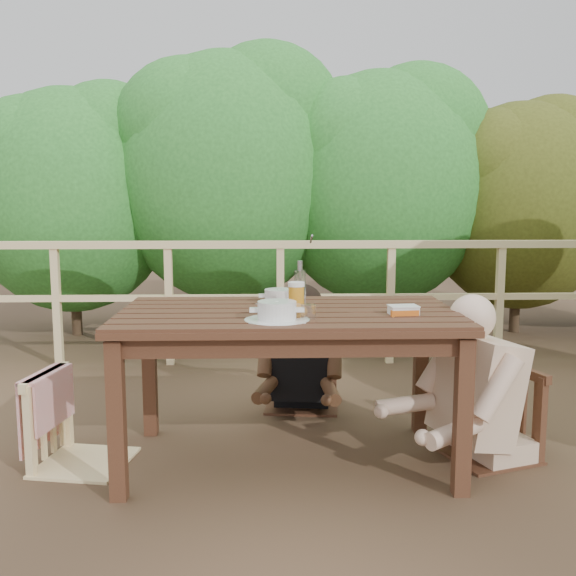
{
  "coord_description": "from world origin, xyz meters",
  "views": [
    {
      "loc": [
        -0.1,
        -3.22,
        1.36
      ],
      "look_at": [
        0.0,
        0.05,
        0.9
      ],
      "focal_mm": 40.59,
      "sensor_mm": 36.0,
      "label": 1
    }
  ],
  "objects_px": {
    "table": "(288,388)",
    "diner_right": "(497,323)",
    "soup_far": "(279,297)",
    "bread_roll": "(293,311)",
    "beer_glass": "(296,298)",
    "butter_tub": "(403,312)",
    "chair_right": "(489,374)",
    "chair_left": "(82,379)",
    "woman": "(302,311)",
    "tumbler": "(309,313)",
    "chair_far": "(303,336)",
    "soup_near": "(277,312)",
    "bottle": "(300,285)"
  },
  "relations": [
    {
      "from": "table",
      "to": "diner_right",
      "type": "xyz_separation_m",
      "value": [
        1.08,
        0.04,
        0.33
      ]
    },
    {
      "from": "soup_far",
      "to": "bread_roll",
      "type": "height_order",
      "value": "soup_far"
    },
    {
      "from": "bread_roll",
      "to": "beer_glass",
      "type": "distance_m",
      "value": 0.17
    },
    {
      "from": "beer_glass",
      "to": "butter_tub",
      "type": "bearing_deg",
      "value": -14.06
    },
    {
      "from": "chair_right",
      "to": "bread_roll",
      "type": "xyz_separation_m",
      "value": [
        -1.03,
        -0.22,
        0.38
      ]
    },
    {
      "from": "diner_right",
      "to": "soup_far",
      "type": "bearing_deg",
      "value": 60.86
    },
    {
      "from": "chair_left",
      "to": "woman",
      "type": "height_order",
      "value": "woman"
    },
    {
      "from": "woman",
      "to": "beer_glass",
      "type": "xyz_separation_m",
      "value": [
        -0.08,
        -0.93,
        0.23
      ]
    },
    {
      "from": "woman",
      "to": "tumbler",
      "type": "xyz_separation_m",
      "value": [
        -0.03,
        -1.16,
        0.19
      ]
    },
    {
      "from": "chair_far",
      "to": "tumbler",
      "type": "relative_size",
      "value": 11.01
    },
    {
      "from": "soup_near",
      "to": "chair_left",
      "type": "bearing_deg",
      "value": 166.14
    },
    {
      "from": "diner_right",
      "to": "soup_near",
      "type": "height_order",
      "value": "diner_right"
    },
    {
      "from": "diner_right",
      "to": "soup_near",
      "type": "bearing_deg",
      "value": 85.43
    },
    {
      "from": "chair_left",
      "to": "diner_right",
      "type": "relative_size",
      "value": 0.63
    },
    {
      "from": "bread_roll",
      "to": "diner_right",
      "type": "bearing_deg",
      "value": 11.55
    },
    {
      "from": "table",
      "to": "soup_far",
      "type": "xyz_separation_m",
      "value": [
        -0.04,
        0.25,
        0.43
      ]
    },
    {
      "from": "table",
      "to": "butter_tub",
      "type": "xyz_separation_m",
      "value": [
        0.55,
        -0.14,
        0.42
      ]
    },
    {
      "from": "chair_far",
      "to": "butter_tub",
      "type": "bearing_deg",
      "value": -60.8
    },
    {
      "from": "chair_far",
      "to": "woman",
      "type": "height_order",
      "value": "woman"
    },
    {
      "from": "woman",
      "to": "bread_roll",
      "type": "bearing_deg",
      "value": 91.21
    },
    {
      "from": "table",
      "to": "chair_far",
      "type": "distance_m",
      "value": 0.92
    },
    {
      "from": "chair_right",
      "to": "soup_far",
      "type": "xyz_separation_m",
      "value": [
        -1.09,
        0.2,
        0.38
      ]
    },
    {
      "from": "chair_left",
      "to": "chair_far",
      "type": "bearing_deg",
      "value": -42.01
    },
    {
      "from": "chair_far",
      "to": "bread_roll",
      "type": "height_order",
      "value": "chair_far"
    },
    {
      "from": "bottle",
      "to": "tumbler",
      "type": "distance_m",
      "value": 0.37
    },
    {
      "from": "chair_far",
      "to": "diner_right",
      "type": "distance_m",
      "value": 1.31
    },
    {
      "from": "chair_left",
      "to": "soup_far",
      "type": "distance_m",
      "value": 1.1
    },
    {
      "from": "tumbler",
      "to": "chair_far",
      "type": "bearing_deg",
      "value": 88.25
    },
    {
      "from": "soup_near",
      "to": "diner_right",
      "type": "bearing_deg",
      "value": 14.22
    },
    {
      "from": "chair_left",
      "to": "chair_far",
      "type": "xyz_separation_m",
      "value": [
        1.16,
        0.91,
        0.02
      ]
    },
    {
      "from": "table",
      "to": "woman",
      "type": "height_order",
      "value": "woman"
    },
    {
      "from": "diner_right",
      "to": "tumbler",
      "type": "distance_m",
      "value": 1.04
    },
    {
      "from": "chair_left",
      "to": "tumbler",
      "type": "bearing_deg",
      "value": -91.48
    },
    {
      "from": "table",
      "to": "diner_right",
      "type": "distance_m",
      "value": 1.13
    },
    {
      "from": "chair_far",
      "to": "butter_tub",
      "type": "height_order",
      "value": "chair_far"
    },
    {
      "from": "chair_left",
      "to": "soup_far",
      "type": "height_order",
      "value": "chair_left"
    },
    {
      "from": "bread_roll",
      "to": "beer_glass",
      "type": "relative_size",
      "value": 0.88
    },
    {
      "from": "soup_far",
      "to": "beer_glass",
      "type": "xyz_separation_m",
      "value": [
        0.08,
        -0.25,
        0.04
      ]
    },
    {
      "from": "chair_left",
      "to": "chair_right",
      "type": "relative_size",
      "value": 1.01
    },
    {
      "from": "chair_right",
      "to": "soup_near",
      "type": "height_order",
      "value": "chair_right"
    },
    {
      "from": "soup_near",
      "to": "butter_tub",
      "type": "relative_size",
      "value": 2.17
    },
    {
      "from": "chair_far",
      "to": "soup_far",
      "type": "bearing_deg",
      "value": -97.26
    },
    {
      "from": "woman",
      "to": "tumbler",
      "type": "distance_m",
      "value": 1.18
    },
    {
      "from": "tumbler",
      "to": "soup_far",
      "type": "bearing_deg",
      "value": 104.97
    },
    {
      "from": "chair_left",
      "to": "beer_glass",
      "type": "height_order",
      "value": "beer_glass"
    },
    {
      "from": "table",
      "to": "beer_glass",
      "type": "xyz_separation_m",
      "value": [
        0.04,
        -0.01,
        0.47
      ]
    },
    {
      "from": "bread_roll",
      "to": "tumbler",
      "type": "xyz_separation_m",
      "value": [
        0.07,
        -0.06,
        0.0
      ]
    },
    {
      "from": "butter_tub",
      "to": "soup_near",
      "type": "bearing_deg",
      "value": -175.94
    },
    {
      "from": "diner_right",
      "to": "soup_far",
      "type": "height_order",
      "value": "diner_right"
    },
    {
      "from": "bottle",
      "to": "tumbler",
      "type": "xyz_separation_m",
      "value": [
        0.02,
        -0.36,
        -0.08
      ]
    }
  ]
}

